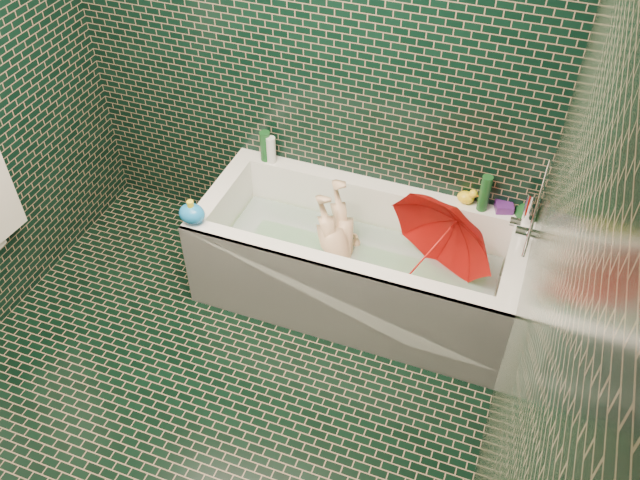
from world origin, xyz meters
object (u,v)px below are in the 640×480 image
at_px(child, 341,253).
at_px(rubber_duck, 467,197).
at_px(bathtub, 356,270).
at_px(bath_toy, 192,213).
at_px(umbrella, 430,251).

height_order(child, rubber_duck, rubber_duck).
distance_m(bathtub, child, 0.13).
bearing_deg(child, rubber_duck, 138.92).
relative_size(child, rubber_duck, 6.54).
bearing_deg(bath_toy, umbrella, 12.19).
xyz_separation_m(bathtub, bath_toy, (-0.80, -0.29, 0.40)).
height_order(bathtub, rubber_duck, rubber_duck).
distance_m(umbrella, rubber_duck, 0.42).
bearing_deg(rubber_duck, bath_toy, -138.04).
xyz_separation_m(child, rubber_duck, (0.57, 0.36, 0.28)).
bearing_deg(umbrella, bath_toy, -143.78).
bearing_deg(rubber_duck, child, -132.51).
bearing_deg(child, bath_toy, -51.49).
xyz_separation_m(child, bath_toy, (-0.71, -0.29, 0.30)).
xyz_separation_m(umbrella, bath_toy, (-1.19, -0.24, 0.08)).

